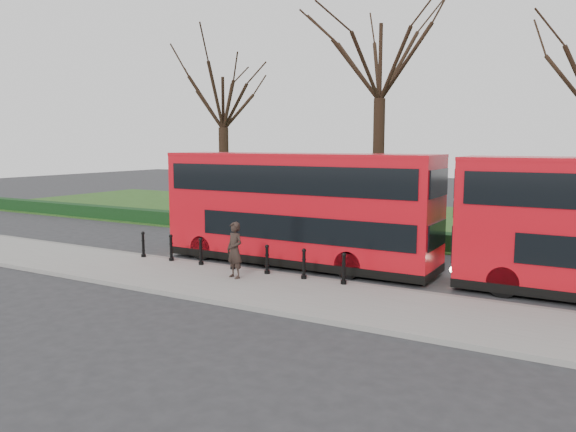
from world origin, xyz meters
The scene contains 12 objects.
ground centered at (0.00, 0.00, 0.00)m, with size 120.00×120.00×0.00m, color #28282B.
pavement centered at (0.00, -3.00, 0.07)m, with size 60.00×4.00×0.15m, color gray.
kerb centered at (0.00, -1.00, 0.07)m, with size 60.00×0.25×0.16m, color slate.
grass_verge centered at (0.00, 15.00, 0.03)m, with size 60.00×18.00×0.06m, color #284717.
hedge centered at (0.00, 6.80, 0.40)m, with size 60.00×0.90×0.80m, color black.
yellow_line_outer centered at (0.00, -0.70, 0.01)m, with size 60.00×0.10×0.01m, color yellow.
yellow_line_inner centered at (0.00, -0.50, 0.01)m, with size 60.00×0.10×0.01m, color yellow.
tree_left centered at (-8.00, 10.00, 7.53)m, with size 6.64×6.64×10.37m.
tree_mid centered at (2.00, 10.00, 9.34)m, with size 8.21×8.21×12.83m.
bollard_row centered at (0.72, -1.35, 0.65)m, with size 9.09×0.15×1.00m.
bus_lead centered at (2.09, 1.07, 2.20)m, with size 10.98×2.52×4.37m.
pedestrian centered at (1.58, -2.42, 1.12)m, with size 0.71×0.47×1.94m, color black.
Camera 1 is at (12.62, -17.91, 4.77)m, focal length 35.00 mm.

